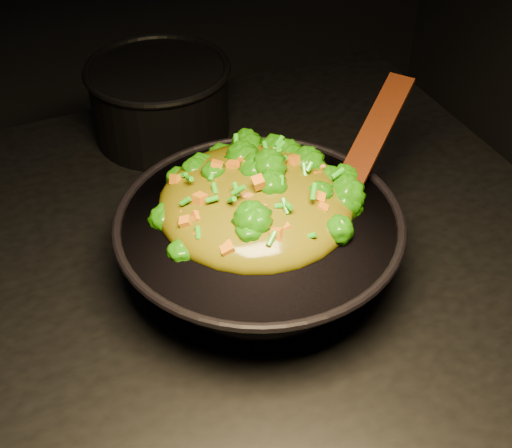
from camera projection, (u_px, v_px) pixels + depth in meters
name	position (u px, v px, depth m)	size (l,w,h in m)	color
stovetop	(190.00, 439.00, 1.31)	(1.20, 0.90, 0.90)	black
wok	(259.00, 249.00, 0.96)	(0.37, 0.37, 0.10)	black
stir_fry	(256.00, 180.00, 0.92)	(0.26, 0.26, 0.09)	#1D6307
spatula	(368.00, 145.00, 0.98)	(0.25, 0.04, 0.01)	#371503
back_pot	(160.00, 101.00, 1.22)	(0.23, 0.23, 0.13)	black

